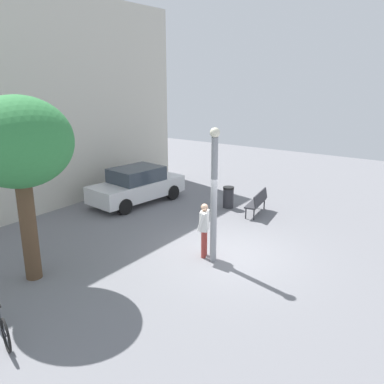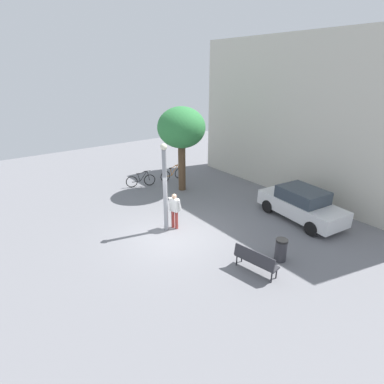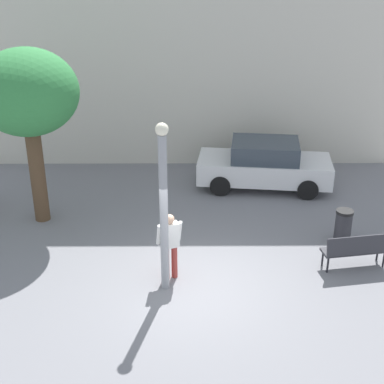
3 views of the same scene
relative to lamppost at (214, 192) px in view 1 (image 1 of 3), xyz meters
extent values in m
plane|color=slate|center=(0.62, -0.12, -2.12)|extent=(36.00, 36.00, 0.00)
cube|color=beige|center=(0.62, 8.77, 2.11)|extent=(14.21, 2.00, 8.46)
cylinder|color=gray|center=(0.00, 0.00, -0.28)|extent=(0.19, 0.19, 3.68)
sphere|color=#F2EACC|center=(0.00, 0.00, 1.67)|extent=(0.28, 0.28, 0.28)
cylinder|color=#9E3833|center=(0.01, 0.35, -1.70)|extent=(0.14, 0.14, 0.85)
cylinder|color=#9E3833|center=(0.20, 0.42, -1.70)|extent=(0.14, 0.14, 0.85)
cube|color=white|center=(0.11, 0.39, -0.97)|extent=(0.45, 0.35, 0.60)
sphere|color=tan|center=(0.11, 0.39, -0.56)|extent=(0.22, 0.22, 0.22)
cylinder|color=white|center=(-0.14, 0.34, -0.94)|extent=(0.17, 0.25, 0.55)
cylinder|color=white|center=(0.32, 0.52, -0.94)|extent=(0.17, 0.25, 0.55)
cube|color=#2D2D33|center=(4.55, 0.87, -1.67)|extent=(1.65, 0.70, 0.06)
cube|color=#2D2D33|center=(4.58, 0.68, -1.42)|extent=(1.60, 0.39, 0.44)
cylinder|color=black|center=(3.81, 0.91, -1.91)|extent=(0.05, 0.05, 0.42)
cylinder|color=black|center=(5.23, 1.14, -1.91)|extent=(0.05, 0.05, 0.42)
cylinder|color=black|center=(3.87, 0.59, -1.91)|extent=(0.05, 0.05, 0.42)
cylinder|color=black|center=(5.29, 0.83, -1.91)|extent=(0.05, 0.05, 0.42)
cylinder|color=brown|center=(-3.65, 3.44, -0.74)|extent=(0.42, 0.42, 2.76)
ellipsoid|color=#317E3F|center=(-3.65, 3.44, 1.58)|extent=(2.69, 2.69, 2.29)
torus|color=black|center=(-5.78, 1.20, -1.77)|extent=(0.27, 0.69, 0.71)
cylinder|color=black|center=(-5.70, 1.43, -1.79)|extent=(0.19, 0.49, 0.04)
cube|color=silver|center=(2.96, 5.71, -1.50)|extent=(4.37, 2.18, 0.70)
cube|color=#333D47|center=(2.96, 5.71, -0.87)|extent=(2.27, 1.80, 0.60)
cylinder|color=black|center=(4.39, 6.34, -1.80)|extent=(0.66, 0.29, 0.64)
cylinder|color=black|center=(4.21, 4.75, -1.80)|extent=(0.66, 0.29, 0.64)
cylinder|color=black|center=(1.71, 6.66, -1.80)|extent=(0.66, 0.29, 0.64)
cylinder|color=black|center=(1.52, 5.07, -1.80)|extent=(0.66, 0.29, 0.64)
cylinder|color=#2D2D33|center=(4.61, 2.14, -1.72)|extent=(0.44, 0.44, 0.81)
cylinder|color=black|center=(4.61, 2.14, -1.27)|extent=(0.46, 0.46, 0.08)
camera|label=1|loc=(-9.23, -5.69, 3.13)|focal=37.42mm
camera|label=2|loc=(10.54, -6.47, 4.61)|focal=28.90mm
camera|label=3|loc=(0.54, -10.60, 5.10)|focal=51.30mm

